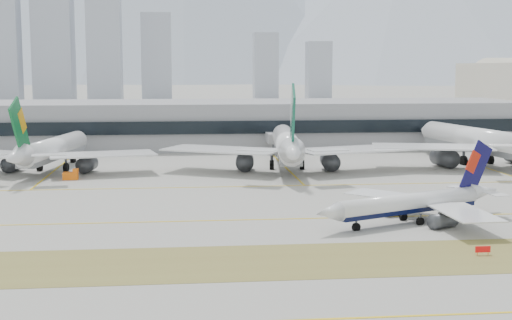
{
  "coord_description": "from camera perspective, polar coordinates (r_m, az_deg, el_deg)",
  "views": [
    {
      "loc": [
        -5.09,
        -126.08,
        26.34
      ],
      "look_at": [
        9.92,
        18.0,
        7.5
      ],
      "focal_mm": 50.0,
      "sensor_mm": 36.0,
      "label": 1
    }
  ],
  "objects": [
    {
      "name": "widebody_cathay",
      "position": [
        184.18,
        2.52,
        1.11
      ],
      "size": [
        64.8,
        63.68,
        23.19
      ],
      "rotation": [
        0.0,
        0.0,
        1.48
      ],
      "color": "white",
      "rests_on": "ground"
    },
    {
      "name": "widebody_china_air",
      "position": [
        202.49,
        17.47,
        1.4
      ],
      "size": [
        66.19,
        65.44,
        23.88
      ],
      "rotation": [
        0.0,
        0.0,
        1.73
      ],
      "color": "white",
      "rests_on": "ground"
    },
    {
      "name": "taxiing_airliner",
      "position": [
        125.0,
        12.61,
        -3.4
      ],
      "size": [
        38.12,
        32.37,
        13.6
      ],
      "rotation": [
        0.0,
        0.0,
        3.57
      ],
      "color": "white",
      "rests_on": "ground"
    },
    {
      "name": "widebody_eva",
      "position": [
        188.24,
        -16.08,
        0.72
      ],
      "size": [
        55.96,
        55.36,
        20.21
      ],
      "rotation": [
        0.0,
        0.0,
        1.41
      ],
      "color": "white",
      "rests_on": "ground"
    },
    {
      "name": "city_skyline",
      "position": [
        588.82,
        -16.11,
        9.41
      ],
      "size": [
        342.0,
        49.8,
        140.0
      ],
      "color": "#A0A6B6",
      "rests_on": "ground"
    },
    {
      "name": "gse_b",
      "position": [
        173.96,
        -14.56,
        -1.19
      ],
      "size": [
        3.55,
        2.0,
        2.6
      ],
      "color": "orange",
      "rests_on": "ground"
    },
    {
      "name": "hold_sign_right",
      "position": [
        106.12,
        17.69,
        -6.83
      ],
      "size": [
        2.2,
        0.15,
        1.35
      ],
      "color": "red",
      "rests_on": "ground"
    },
    {
      "name": "terminal",
      "position": [
        241.7,
        -4.73,
        2.92
      ],
      "size": [
        280.0,
        43.1,
        15.0
      ],
      "color": "gray",
      "rests_on": "ground"
    },
    {
      "name": "apron_markings",
      "position": [
        76.95,
        -1.84,
        -12.6
      ],
      "size": [
        360.0,
        122.22,
        0.06
      ],
      "color": "olive",
      "rests_on": "ground"
    },
    {
      "name": "ground",
      "position": [
        128.9,
        -3.57,
        -4.4
      ],
      "size": [
        3000.0,
        3000.0,
        0.0
      ],
      "primitive_type": "plane",
      "color": "#9F9C94",
      "rests_on": "ground"
    }
  ]
}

